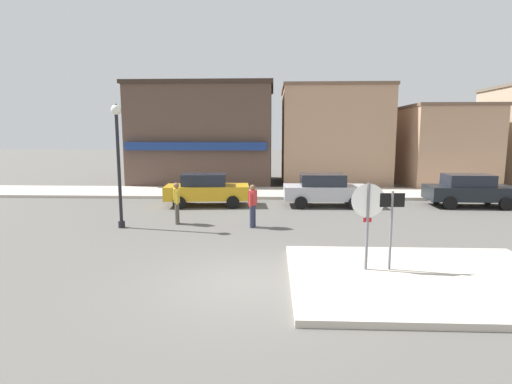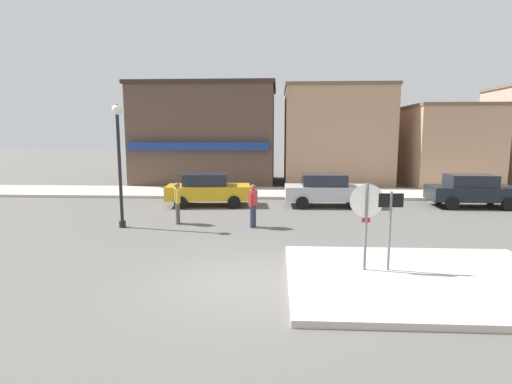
{
  "view_description": "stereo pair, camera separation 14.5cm",
  "coord_description": "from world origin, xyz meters",
  "views": [
    {
      "loc": [
        0.58,
        -8.92,
        3.46
      ],
      "look_at": [
        0.01,
        4.5,
        1.5
      ],
      "focal_mm": 28.0,
      "sensor_mm": 36.0,
      "label": 1
    },
    {
      "loc": [
        0.72,
        -8.91,
        3.46
      ],
      "look_at": [
        0.01,
        4.5,
        1.5
      ],
      "focal_mm": 28.0,
      "sensor_mm": 36.0,
      "label": 2
    }
  ],
  "objects": [
    {
      "name": "building_storefront_left_near",
      "position": [
        4.76,
        20.01,
        3.34
      ],
      "size": [
        7.11,
        7.22,
        6.66
      ],
      "color": "tan",
      "rests_on": "ground"
    },
    {
      "name": "building_storefront_left_mid",
      "position": [
        11.94,
        18.82,
        2.66
      ],
      "size": [
        5.28,
        6.6,
        5.32
      ],
      "color": "tan",
      "rests_on": "ground"
    },
    {
      "name": "parked_car_nearest",
      "position": [
        -2.63,
        10.08,
        0.81
      ],
      "size": [
        4.15,
        2.17,
        1.56
      ],
      "color": "gold",
      "rests_on": "ground"
    },
    {
      "name": "parked_car_third",
      "position": [
        9.97,
        10.33,
        0.81
      ],
      "size": [
        4.04,
        1.95,
        1.56
      ],
      "color": "black",
      "rests_on": "ground"
    },
    {
      "name": "kerb_far",
      "position": [
        0.0,
        14.05,
        0.07
      ],
      "size": [
        80.0,
        4.0,
        0.15
      ],
      "primitive_type": "cube",
      "color": "beige",
      "rests_on": "ground"
    },
    {
      "name": "parked_car_second",
      "position": [
        3.08,
        10.21,
        0.81
      ],
      "size": [
        4.03,
        1.93,
        1.56
      ],
      "color": "#B7B7BC",
      "rests_on": "ground"
    },
    {
      "name": "lamp_post",
      "position": [
        -5.04,
        5.38,
        2.96
      ],
      "size": [
        0.36,
        0.36,
        4.54
      ],
      "color": "black",
      "rests_on": "ground"
    },
    {
      "name": "one_way_sign",
      "position": [
        3.46,
        0.68,
        1.33
      ],
      "size": [
        0.6,
        0.06,
        2.1
      ],
      "color": "slate",
      "rests_on": "ground"
    },
    {
      "name": "building_corner_shop",
      "position": [
        -4.24,
        19.62,
        3.41
      ],
      "size": [
        9.63,
        7.62,
        6.8
      ],
      "color": "brown",
      "rests_on": "ground"
    },
    {
      "name": "pedestrian_crossing_near",
      "position": [
        -3.12,
        6.08,
        0.87
      ],
      "size": [
        0.31,
        0.55,
        1.61
      ],
      "color": "#4C473D",
      "rests_on": "ground"
    },
    {
      "name": "ground_plane",
      "position": [
        0.0,
        0.0,
        0.0
      ],
      "size": [
        160.0,
        160.0,
        0.0
      ],
      "primitive_type": "plane",
      "color": "#5B5954"
    },
    {
      "name": "sidewalk_corner",
      "position": [
        4.19,
        0.24,
        0.07
      ],
      "size": [
        6.4,
        4.8,
        0.15
      ],
      "primitive_type": "cube",
      "color": "beige",
      "rests_on": "ground"
    },
    {
      "name": "stop_sign",
      "position": [
        2.88,
        0.66,
        1.52
      ],
      "size": [
        0.82,
        0.07,
        2.3
      ],
      "color": "slate",
      "rests_on": "ground"
    },
    {
      "name": "pedestrian_crossing_far",
      "position": [
        -0.16,
        5.64,
        0.87
      ],
      "size": [
        0.32,
        0.55,
        1.61
      ],
      "color": "#2D334C",
      "rests_on": "ground"
    }
  ]
}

